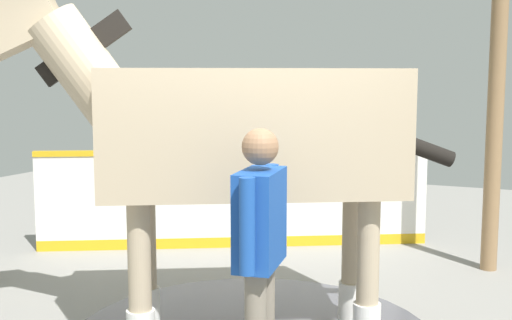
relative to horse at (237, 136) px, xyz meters
name	(u,v)px	position (x,y,z in m)	size (l,w,h in m)	color
barrier_wall	(235,202)	(-2.30, -1.12, -0.97)	(2.19, 3.95, 1.13)	white
roof_post_far	(495,130)	(-2.54, 1.60, -0.08)	(0.16, 0.16, 2.83)	olive
horse	(237,136)	(0.00, 0.00, 0.00)	(1.95, 3.13, 2.58)	tan
handler	(260,245)	(0.76, 0.51, -0.57)	(0.65, 0.29, 1.62)	black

